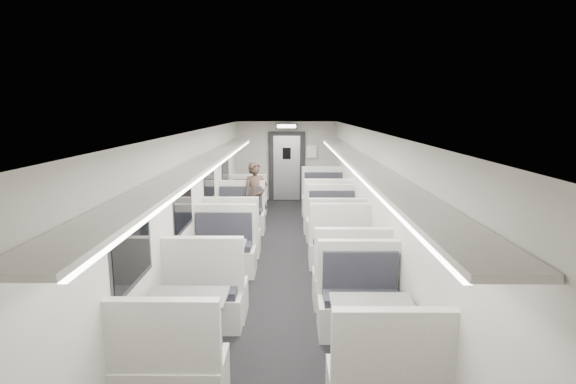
{
  "coord_description": "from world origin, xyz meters",
  "views": [
    {
      "loc": [
        0.14,
        -7.61,
        2.75
      ],
      "look_at": [
        0.07,
        1.35,
        1.1
      ],
      "focal_mm": 28.0,
      "sensor_mm": 36.0,
      "label": 1
    }
  ],
  "objects_px": {
    "passenger": "(256,197)",
    "vestibule_door": "(287,167)",
    "booth_left_c": "(216,268)",
    "booth_right_d": "(372,335)",
    "booth_left_a": "(246,207)",
    "exit_sign": "(286,126)",
    "booth_right_a": "(326,206)",
    "booth_right_c": "(345,259)",
    "booth_left_b": "(237,224)",
    "booth_left_d": "(189,326)",
    "booth_right_b": "(335,232)"
  },
  "relations": [
    {
      "from": "booth_right_a",
      "to": "booth_left_c",
      "type": "bearing_deg",
      "value": -114.7
    },
    {
      "from": "booth_left_c",
      "to": "booth_right_d",
      "type": "relative_size",
      "value": 1.02
    },
    {
      "from": "booth_left_d",
      "to": "booth_right_c",
      "type": "relative_size",
      "value": 0.95
    },
    {
      "from": "vestibule_door",
      "to": "booth_left_d",
      "type": "bearing_deg",
      "value": -96.4
    },
    {
      "from": "booth_left_c",
      "to": "booth_right_b",
      "type": "xyz_separation_m",
      "value": [
        2.0,
        2.05,
        0.0
      ]
    },
    {
      "from": "booth_left_b",
      "to": "booth_right_c",
      "type": "bearing_deg",
      "value": -47.91
    },
    {
      "from": "booth_left_c",
      "to": "booth_right_a",
      "type": "relative_size",
      "value": 0.93
    },
    {
      "from": "booth_left_c",
      "to": "booth_right_b",
      "type": "distance_m",
      "value": 2.86
    },
    {
      "from": "booth_left_d",
      "to": "exit_sign",
      "type": "distance_m",
      "value": 8.69
    },
    {
      "from": "booth_left_b",
      "to": "booth_left_d",
      "type": "xyz_separation_m",
      "value": [
        0.0,
        -4.45,
        -0.01
      ]
    },
    {
      "from": "booth_left_a",
      "to": "exit_sign",
      "type": "relative_size",
      "value": 3.12
    },
    {
      "from": "booth_left_a",
      "to": "vestibule_door",
      "type": "distance_m",
      "value": 2.8
    },
    {
      "from": "booth_left_b",
      "to": "booth_left_c",
      "type": "height_order",
      "value": "same"
    },
    {
      "from": "booth_right_a",
      "to": "vestibule_door",
      "type": "relative_size",
      "value": 1.11
    },
    {
      "from": "booth_left_c",
      "to": "booth_right_d",
      "type": "distance_m",
      "value": 2.85
    },
    {
      "from": "passenger",
      "to": "exit_sign",
      "type": "bearing_deg",
      "value": 53.44
    },
    {
      "from": "booth_left_d",
      "to": "vestibule_door",
      "type": "height_order",
      "value": "vestibule_door"
    },
    {
      "from": "booth_right_d",
      "to": "exit_sign",
      "type": "relative_size",
      "value": 3.44
    },
    {
      "from": "booth_left_d",
      "to": "booth_right_b",
      "type": "relative_size",
      "value": 0.96
    },
    {
      "from": "vestibule_door",
      "to": "exit_sign",
      "type": "bearing_deg",
      "value": -90.0
    },
    {
      "from": "booth_left_a",
      "to": "passenger",
      "type": "bearing_deg",
      "value": -71.22
    },
    {
      "from": "booth_left_c",
      "to": "vestibule_door",
      "type": "height_order",
      "value": "vestibule_door"
    },
    {
      "from": "exit_sign",
      "to": "booth_left_c",
      "type": "bearing_deg",
      "value": -98.62
    },
    {
      "from": "booth_left_d",
      "to": "vestibule_door",
      "type": "bearing_deg",
      "value": 83.6
    },
    {
      "from": "booth_left_c",
      "to": "exit_sign",
      "type": "xyz_separation_m",
      "value": [
        1.0,
        6.6,
        1.89
      ]
    },
    {
      "from": "booth_right_a",
      "to": "booth_right_d",
      "type": "relative_size",
      "value": 1.09
    },
    {
      "from": "booth_left_d",
      "to": "booth_right_b",
      "type": "distance_m",
      "value": 4.36
    },
    {
      "from": "booth_left_a",
      "to": "booth_right_a",
      "type": "distance_m",
      "value": 2.01
    },
    {
      "from": "booth_left_d",
      "to": "booth_right_a",
      "type": "relative_size",
      "value": 0.9
    },
    {
      "from": "booth_right_a",
      "to": "booth_right_b",
      "type": "distance_m",
      "value": 2.3
    },
    {
      "from": "vestibule_door",
      "to": "booth_right_a",
      "type": "bearing_deg",
      "value": -69.91
    },
    {
      "from": "passenger",
      "to": "vestibule_door",
      "type": "height_order",
      "value": "vestibule_door"
    },
    {
      "from": "booth_left_d",
      "to": "booth_right_a",
      "type": "height_order",
      "value": "booth_right_a"
    },
    {
      "from": "booth_left_a",
      "to": "passenger",
      "type": "relative_size",
      "value": 1.22
    },
    {
      "from": "booth_left_c",
      "to": "booth_right_d",
      "type": "height_order",
      "value": "booth_left_c"
    },
    {
      "from": "booth_right_c",
      "to": "exit_sign",
      "type": "height_order",
      "value": "exit_sign"
    },
    {
      "from": "booth_right_b",
      "to": "booth_right_c",
      "type": "distance_m",
      "value": 1.64
    },
    {
      "from": "vestibule_door",
      "to": "exit_sign",
      "type": "relative_size",
      "value": 3.39
    },
    {
      "from": "booth_left_d",
      "to": "exit_sign",
      "type": "relative_size",
      "value": 3.39
    },
    {
      "from": "booth_left_b",
      "to": "exit_sign",
      "type": "distance_m",
      "value": 4.51
    },
    {
      "from": "passenger",
      "to": "vestibule_door",
      "type": "relative_size",
      "value": 0.76
    },
    {
      "from": "booth_right_c",
      "to": "booth_left_a",
      "type": "bearing_deg",
      "value": 115.75
    },
    {
      "from": "passenger",
      "to": "booth_right_b",
      "type": "bearing_deg",
      "value": -66.66
    },
    {
      "from": "booth_right_d",
      "to": "vestibule_door",
      "type": "relative_size",
      "value": 1.02
    },
    {
      "from": "booth_left_c",
      "to": "booth_right_b",
      "type": "height_order",
      "value": "booth_right_b"
    },
    {
      "from": "booth_left_c",
      "to": "exit_sign",
      "type": "relative_size",
      "value": 3.51
    },
    {
      "from": "booth_left_c",
      "to": "exit_sign",
      "type": "bearing_deg",
      "value": 81.38
    },
    {
      "from": "booth_right_d",
      "to": "booth_left_b",
      "type": "bearing_deg",
      "value": 113.24
    },
    {
      "from": "booth_right_a",
      "to": "booth_right_c",
      "type": "height_order",
      "value": "booth_right_a"
    },
    {
      "from": "booth_left_a",
      "to": "booth_left_c",
      "type": "distance_m",
      "value": 4.56
    }
  ]
}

